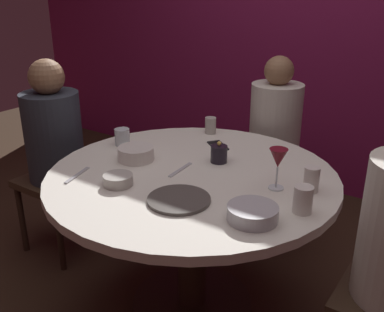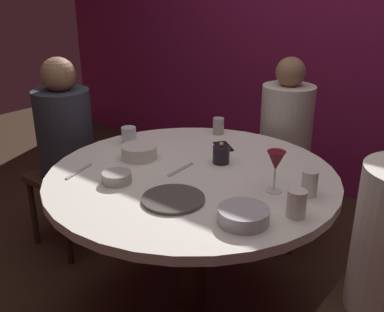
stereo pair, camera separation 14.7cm
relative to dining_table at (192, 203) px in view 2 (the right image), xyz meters
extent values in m
plane|color=#382619|center=(0.00, 0.00, -0.58)|extent=(8.00, 8.00, 0.00)
cube|color=maroon|center=(0.00, 1.75, 0.72)|extent=(6.00, 0.10, 2.60)
cylinder|color=silver|center=(0.00, 0.00, 0.14)|extent=(1.31, 1.31, 0.04)
cylinder|color=#332319|center=(0.00, 0.00, -0.23)|extent=(0.14, 0.14, 0.70)
cylinder|color=#2D2116|center=(0.00, 0.00, -0.57)|extent=(0.60, 0.60, 0.03)
cube|color=#3F2D1E|center=(-0.95, 0.00, -0.13)|extent=(0.40, 0.40, 0.04)
cylinder|color=#2D333D|center=(-0.95, 0.00, 0.14)|extent=(0.32, 0.32, 0.50)
sphere|color=#8C6647|center=(-0.95, 0.00, 0.48)|extent=(0.19, 0.19, 0.19)
cylinder|color=#332319|center=(-1.12, -0.17, -0.37)|extent=(0.04, 0.04, 0.43)
cylinder|color=#332319|center=(-0.78, -0.17, -0.37)|extent=(0.04, 0.04, 0.43)
cylinder|color=#332319|center=(-1.12, 0.17, -0.37)|extent=(0.04, 0.04, 0.43)
cylinder|color=#332319|center=(-0.78, 0.17, -0.37)|extent=(0.04, 0.04, 0.43)
cube|color=#3F2D1E|center=(0.00, 0.90, -0.13)|extent=(0.40, 0.40, 0.04)
cylinder|color=beige|center=(0.00, 0.90, 0.14)|extent=(0.31, 0.31, 0.51)
sphere|color=#8C6647|center=(0.00, 0.90, 0.47)|extent=(0.17, 0.17, 0.17)
cylinder|color=#332319|center=(-0.17, 1.07, -0.37)|extent=(0.04, 0.04, 0.43)
cylinder|color=#332319|center=(-0.17, 0.73, -0.37)|extent=(0.04, 0.04, 0.43)
cylinder|color=#332319|center=(0.17, 1.07, -0.37)|extent=(0.04, 0.04, 0.43)
cylinder|color=#332319|center=(0.17, 0.73, -0.37)|extent=(0.04, 0.04, 0.43)
cylinder|color=black|center=(0.04, 0.17, 0.20)|extent=(0.08, 0.08, 0.08)
sphere|color=#F9D159|center=(0.04, 0.17, 0.25)|extent=(0.02, 0.02, 0.02)
cylinder|color=silver|center=(0.38, 0.06, 0.16)|extent=(0.06, 0.06, 0.01)
cylinder|color=silver|center=(0.38, 0.06, 0.21)|extent=(0.01, 0.01, 0.09)
cone|color=maroon|center=(0.38, 0.06, 0.29)|extent=(0.08, 0.08, 0.08)
cylinder|color=#4C4742|center=(0.11, -0.26, 0.16)|extent=(0.25, 0.25, 0.01)
cube|color=black|center=(-0.08, 0.35, 0.16)|extent=(0.15, 0.14, 0.01)
cylinder|color=#B7B7BC|center=(0.42, -0.23, 0.18)|extent=(0.19, 0.19, 0.05)
cylinder|color=silver|center=(-0.31, -0.03, 0.19)|extent=(0.17, 0.17, 0.07)
cylinder|color=#B2ADA3|center=(-0.18, -0.28, 0.18)|extent=(0.13, 0.13, 0.05)
cylinder|color=silver|center=(0.54, -0.07, 0.21)|extent=(0.07, 0.07, 0.10)
cylinder|color=silver|center=(0.51, 0.12, 0.21)|extent=(0.06, 0.06, 0.11)
cylinder|color=silver|center=(-0.50, 0.09, 0.20)|extent=(0.08, 0.08, 0.09)
cylinder|color=#B2ADA3|center=(-0.23, 0.51, 0.20)|extent=(0.06, 0.06, 0.09)
cube|color=#B7B7BC|center=(-0.06, -0.01, 0.16)|extent=(0.03, 0.18, 0.01)
cube|color=#B7B7BC|center=(-0.40, -0.32, 0.16)|extent=(0.06, 0.18, 0.01)
camera|label=1|loc=(1.03, -1.50, 0.96)|focal=41.32mm
camera|label=2|loc=(1.15, -1.41, 0.96)|focal=41.32mm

